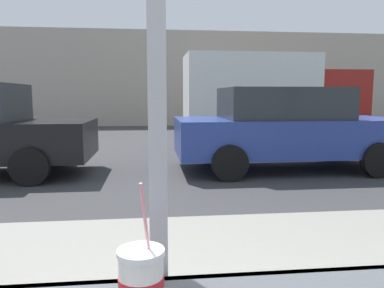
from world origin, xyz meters
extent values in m
plane|color=#38383A|center=(0.00, 8.00, 0.00)|extent=(60.00, 60.00, 0.00)
cube|color=#35373A|center=(0.00, 0.03, 0.95)|extent=(2.21, 0.02, 0.02)
cube|color=#9E9EA3|center=(0.00, 0.08, 1.65)|extent=(0.05, 0.08, 1.37)
cube|color=#A89E8E|center=(0.00, 18.18, 2.34)|extent=(28.00, 1.20, 4.67)
cylinder|color=red|center=(-0.04, -0.17, 1.05)|extent=(0.10, 0.10, 0.04)
cylinder|color=black|center=(-0.04, -0.17, 1.11)|extent=(0.09, 0.09, 0.01)
cylinder|color=white|center=(-0.04, -0.17, 1.12)|extent=(0.11, 0.11, 0.01)
cylinder|color=pink|center=(-0.03, -0.17, 1.19)|extent=(0.02, 0.05, 0.20)
cylinder|color=black|center=(-2.01, 7.07, 0.32)|extent=(0.64, 0.18, 0.64)
cylinder|color=black|center=(-2.01, 5.30, 0.32)|extent=(0.64, 0.18, 0.64)
cube|color=#283D93|center=(2.70, 6.18, 0.67)|extent=(4.43, 1.87, 0.71)
cube|color=#282D33|center=(2.55, 6.18, 1.33)|extent=(2.30, 1.65, 0.60)
cylinder|color=black|center=(4.07, 7.12, 0.32)|extent=(0.64, 0.18, 0.64)
cylinder|color=black|center=(4.07, 5.25, 0.32)|extent=(0.64, 0.18, 0.64)
cylinder|color=black|center=(1.32, 7.12, 0.32)|extent=(0.64, 0.18, 0.64)
cylinder|color=black|center=(1.32, 5.25, 0.32)|extent=(0.64, 0.18, 0.64)
cube|color=silver|center=(3.42, 11.91, 1.67)|extent=(4.46, 2.20, 2.44)
cube|color=maroon|center=(6.45, 11.91, 1.40)|extent=(1.90, 2.10, 1.90)
cylinder|color=black|center=(6.45, 12.96, 0.45)|extent=(0.90, 0.24, 0.90)
cylinder|color=black|center=(6.45, 10.86, 0.45)|extent=(0.90, 0.24, 0.90)
cylinder|color=black|center=(2.68, 13.01, 0.45)|extent=(0.90, 0.24, 0.90)
cylinder|color=black|center=(2.68, 10.81, 0.45)|extent=(0.90, 0.24, 0.90)
camera|label=1|loc=(-0.02, -0.95, 1.46)|focal=34.71mm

